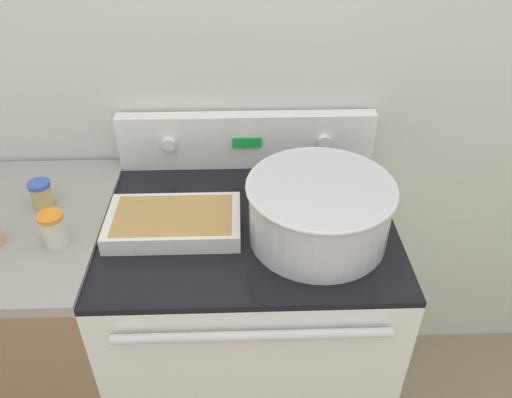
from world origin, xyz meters
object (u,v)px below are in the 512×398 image
mixing_bowl (319,208)px  spice_jar_blue_cap (42,195)px  spice_jar_orange_cap (54,229)px  casserole_dish (174,221)px  ladle (381,191)px

mixing_bowl → spice_jar_blue_cap: size_ratio=4.68×
spice_jar_orange_cap → mixing_bowl: bearing=1.6°
casserole_dish → spice_jar_blue_cap: spice_jar_blue_cap is taller
casserole_dish → mixing_bowl: bearing=-6.2°
mixing_bowl → spice_jar_orange_cap: mixing_bowl is taller
casserole_dish → spice_jar_orange_cap: 0.30m
ladle → spice_jar_blue_cap: size_ratio=3.79×
casserole_dish → ladle: (0.58, 0.11, 0.01)m
casserole_dish → spice_jar_blue_cap: 0.39m
mixing_bowl → spice_jar_orange_cap: size_ratio=4.11×
spice_jar_blue_cap → spice_jar_orange_cap: bearing=-63.0°
ladle → spice_jar_orange_cap: bearing=-168.7°
mixing_bowl → casserole_dish: 0.39m
casserole_dish → spice_jar_orange_cap: size_ratio=3.85×
mixing_bowl → casserole_dish: size_ratio=1.07×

